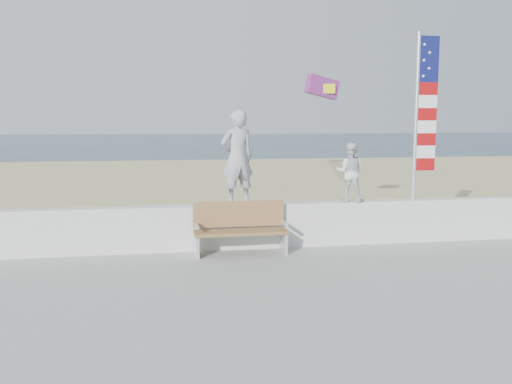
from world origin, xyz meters
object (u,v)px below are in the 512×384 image
at_px(adult, 237,158).
at_px(bench, 240,228).
at_px(flag, 422,109).
at_px(child, 350,172).

distance_m(adult, bench, 1.41).
distance_m(bench, flag, 4.59).
relative_size(adult, child, 1.54).
bearing_deg(child, flag, -156.94).
bearing_deg(adult, child, 164.73).
xyz_separation_m(child, bench, (-2.38, -0.45, -1.01)).
height_order(bench, flag, flag).
xyz_separation_m(adult, bench, (-0.01, -0.45, -1.34)).
xyz_separation_m(bench, flag, (3.94, 0.45, 2.30)).
distance_m(adult, child, 2.39).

